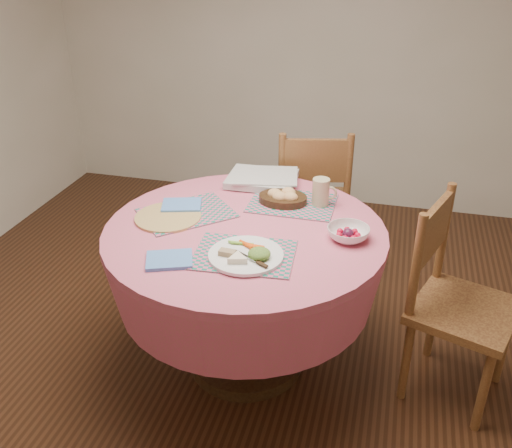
# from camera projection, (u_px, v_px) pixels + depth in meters

# --- Properties ---
(ground) EXTENTS (4.00, 4.00, 0.00)m
(ground) POSITION_uv_depth(u_px,v_px,m) (246.00, 361.00, 2.84)
(ground) COLOR #331C0F
(ground) RESTS_ON ground
(dining_table) EXTENTS (1.24, 1.24, 0.75)m
(dining_table) POSITION_uv_depth(u_px,v_px,m) (245.00, 267.00, 2.58)
(dining_table) COLOR #C85D6C
(dining_table) RESTS_ON ground
(chair_right) EXTENTS (0.54, 0.55, 0.94)m
(chair_right) POSITION_uv_depth(u_px,v_px,m) (454.00, 298.00, 2.47)
(chair_right) COLOR brown
(chair_right) RESTS_ON ground
(chair_back) EXTENTS (0.53, 0.51, 0.95)m
(chair_back) POSITION_uv_depth(u_px,v_px,m) (311.00, 201.00, 3.32)
(chair_back) COLOR brown
(chair_back) RESTS_ON ground
(placemat_front) EXTENTS (0.42, 0.33, 0.01)m
(placemat_front) POSITION_uv_depth(u_px,v_px,m) (244.00, 255.00, 2.29)
(placemat_front) COLOR #136F5B
(placemat_front) RESTS_ON dining_table
(placemat_left) EXTENTS (0.50, 0.49, 0.01)m
(placemat_left) POSITION_uv_depth(u_px,v_px,m) (187.00, 213.00, 2.61)
(placemat_left) COLOR #136F5B
(placemat_left) RESTS_ON dining_table
(placemat_back) EXTENTS (0.40, 0.30, 0.01)m
(placemat_back) POSITION_uv_depth(u_px,v_px,m) (292.00, 203.00, 2.71)
(placemat_back) COLOR #136F5B
(placemat_back) RESTS_ON dining_table
(wicker_trivet) EXTENTS (0.30, 0.30, 0.01)m
(wicker_trivet) POSITION_uv_depth(u_px,v_px,m) (168.00, 217.00, 2.57)
(wicker_trivet) COLOR #AC7F4A
(wicker_trivet) RESTS_ON dining_table
(napkin_near) EXTENTS (0.22, 0.20, 0.01)m
(napkin_near) POSITION_uv_depth(u_px,v_px,m) (169.00, 260.00, 2.24)
(napkin_near) COLOR #4F80CC
(napkin_near) RESTS_ON dining_table
(napkin_far) EXTENTS (0.21, 0.19, 0.01)m
(napkin_far) POSITION_uv_depth(u_px,v_px,m) (182.00, 205.00, 2.66)
(napkin_far) COLOR #4F80CC
(napkin_far) RESTS_ON placemat_left
(dinner_plate) EXTENTS (0.30, 0.30, 0.05)m
(dinner_plate) POSITION_uv_depth(u_px,v_px,m) (247.00, 254.00, 2.25)
(dinner_plate) COLOR white
(dinner_plate) RESTS_ON placemat_front
(bread_bowl) EXTENTS (0.23, 0.23, 0.08)m
(bread_bowl) POSITION_uv_depth(u_px,v_px,m) (283.00, 197.00, 2.69)
(bread_bowl) COLOR black
(bread_bowl) RESTS_ON placemat_back
(latte_mug) EXTENTS (0.12, 0.08, 0.13)m
(latte_mug) POSITION_uv_depth(u_px,v_px,m) (321.00, 192.00, 2.66)
(latte_mug) COLOR tan
(latte_mug) RESTS_ON placemat_back
(fruit_bowl) EXTENTS (0.21, 0.21, 0.06)m
(fruit_bowl) POSITION_uv_depth(u_px,v_px,m) (348.00, 234.00, 2.39)
(fruit_bowl) COLOR white
(fruit_bowl) RESTS_ON dining_table
(newspaper_stack) EXTENTS (0.37, 0.30, 0.04)m
(newspaper_stack) POSITION_uv_depth(u_px,v_px,m) (263.00, 178.00, 2.91)
(newspaper_stack) COLOR silver
(newspaper_stack) RESTS_ON dining_table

